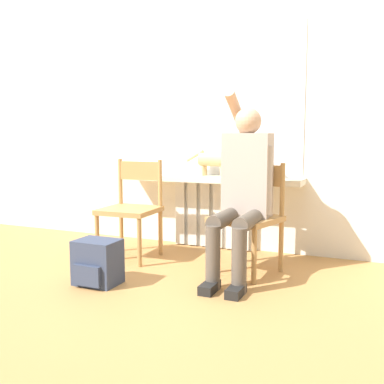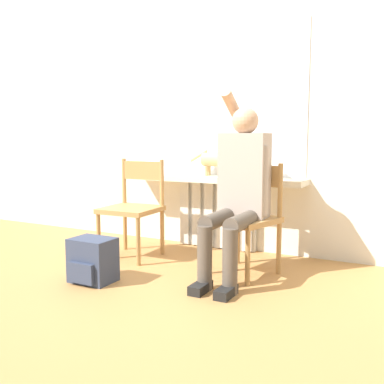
{
  "view_description": "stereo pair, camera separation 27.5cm",
  "coord_description": "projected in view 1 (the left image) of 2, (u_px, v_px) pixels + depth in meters",
  "views": [
    {
      "loc": [
        1.42,
        -2.61,
        1.0
      ],
      "look_at": [
        0.0,
        0.68,
        0.56
      ],
      "focal_mm": 42.0,
      "sensor_mm": 36.0,
      "label": 1
    },
    {
      "loc": [
        1.67,
        -2.49,
        1.0
      ],
      "look_at": [
        0.0,
        0.68,
        0.56
      ],
      "focal_mm": 42.0,
      "sensor_mm": 36.0,
      "label": 2
    }
  ],
  "objects": [
    {
      "name": "cat",
      "position": [
        217.0,
        160.0,
        3.92
      ],
      "size": [
        0.48,
        0.12,
        0.23
      ],
      "color": "#DBB77A",
      "rests_on": "windowsill"
    },
    {
      "name": "window_glass",
      "position": [
        215.0,
        102.0,
        3.99
      ],
      "size": [
        1.57,
        0.01,
        1.29
      ],
      "color": "white",
      "rests_on": "windowsill"
    },
    {
      "name": "ground_plane",
      "position": [
        153.0,
        285.0,
        3.06
      ],
      "size": [
        12.0,
        12.0,
        0.0
      ],
      "primitive_type": "plane",
      "color": "#B27F47"
    },
    {
      "name": "person",
      "position": [
        244.0,
        185.0,
        3.2
      ],
      "size": [
        0.36,
        1.01,
        1.35
      ],
      "color": "brown",
      "rests_on": "ground_plane"
    },
    {
      "name": "chair_right",
      "position": [
        249.0,
        216.0,
        3.32
      ],
      "size": [
        0.53,
        0.53,
        0.81
      ],
      "rotation": [
        0.0,
        0.0,
        -0.28
      ],
      "color": "#B2844C",
      "rests_on": "ground_plane"
    },
    {
      "name": "windowsill",
      "position": [
        209.0,
        179.0,
        3.94
      ],
      "size": [
        1.64,
        0.29,
        0.05
      ],
      "color": "beige",
      "rests_on": "radiator"
    },
    {
      "name": "radiator",
      "position": [
        213.0,
        214.0,
        4.07
      ],
      "size": [
        0.74,
        0.08,
        0.61
      ],
      "color": "silver",
      "rests_on": "ground_plane"
    },
    {
      "name": "chair_left",
      "position": [
        132.0,
        207.0,
        3.72
      ],
      "size": [
        0.45,
        0.45,
        0.81
      ],
      "rotation": [
        0.0,
        0.0,
        0.04
      ],
      "color": "#B2844C",
      "rests_on": "ground_plane"
    },
    {
      "name": "backpack",
      "position": [
        97.0,
        263.0,
        3.06
      ],
      "size": [
        0.29,
        0.25,
        0.31
      ],
      "color": "#333D56",
      "rests_on": "ground_plane"
    },
    {
      "name": "wall_with_window",
      "position": [
        217.0,
        98.0,
        4.02
      ],
      "size": [
        7.0,
        0.06,
        2.7
      ],
      "color": "white",
      "rests_on": "ground_plane"
    }
  ]
}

